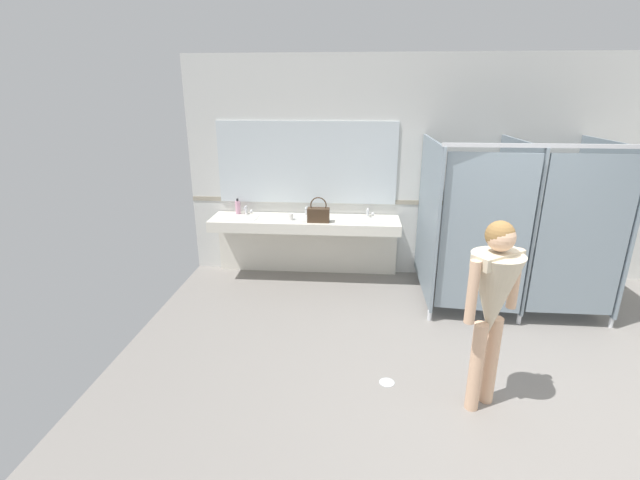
# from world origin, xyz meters

# --- Properties ---
(ground_plane) EXTENTS (7.16, 6.33, 0.10)m
(ground_plane) POSITION_xyz_m (0.00, 0.00, -0.05)
(ground_plane) COLOR gray
(wall_back) EXTENTS (7.16, 0.12, 2.98)m
(wall_back) POSITION_xyz_m (0.00, 2.93, 1.49)
(wall_back) COLOR silver
(wall_back) RESTS_ON ground_plane
(wall_back_tile_band) EXTENTS (7.16, 0.01, 0.06)m
(wall_back_tile_band) POSITION_xyz_m (0.00, 2.86, 1.05)
(wall_back_tile_band) COLOR #9E937F
(wall_back_tile_band) RESTS_ON wall_back
(vanity_counter) EXTENTS (2.56, 0.58, 0.98)m
(vanity_counter) POSITION_xyz_m (-1.93, 2.65, 0.64)
(vanity_counter) COLOR silver
(vanity_counter) RESTS_ON ground_plane
(mirror_panel) EXTENTS (2.46, 0.02, 1.11)m
(mirror_panel) POSITION_xyz_m (-1.93, 2.85, 1.58)
(mirror_panel) COLOR silver
(mirror_panel) RESTS_ON wall_back
(bathroom_stalls) EXTENTS (2.06, 1.48, 2.02)m
(bathroom_stalls) POSITION_xyz_m (0.63, 1.91, 1.06)
(bathroom_stalls) COLOR gray
(bathroom_stalls) RESTS_ON ground_plane
(person_standing) EXTENTS (0.56, 0.56, 1.61)m
(person_standing) POSITION_xyz_m (-0.17, 0.02, 1.01)
(person_standing) COLOR #DBAD89
(person_standing) RESTS_ON ground_plane
(handbag) EXTENTS (0.29, 0.13, 0.33)m
(handbag) POSITION_xyz_m (-1.73, 2.41, 0.98)
(handbag) COLOR #3F2D1E
(handbag) RESTS_ON vanity_counter
(soap_dispenser) EXTENTS (0.07, 0.07, 0.22)m
(soap_dispenser) POSITION_xyz_m (-2.90, 2.73, 0.97)
(soap_dispenser) COLOR #D899B2
(soap_dispenser) RESTS_ON vanity_counter
(paper_cup) EXTENTS (0.07, 0.07, 0.09)m
(paper_cup) POSITION_xyz_m (-2.11, 2.47, 0.92)
(paper_cup) COLOR white
(paper_cup) RESTS_ON vanity_counter
(floor_drain_cover) EXTENTS (0.14, 0.14, 0.01)m
(floor_drain_cover) POSITION_xyz_m (-0.93, 0.24, 0.00)
(floor_drain_cover) COLOR #B7BABF
(floor_drain_cover) RESTS_ON ground_plane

